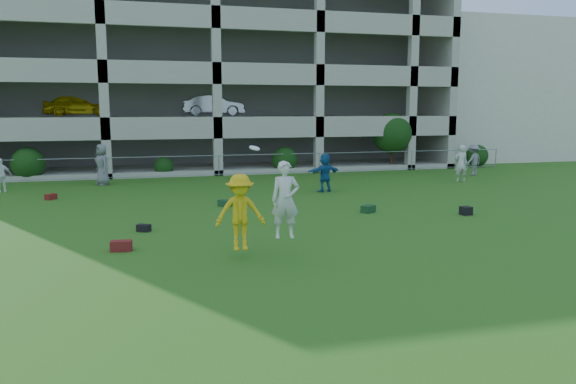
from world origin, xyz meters
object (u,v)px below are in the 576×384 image
object	(u,v)px
bystander_d	(325,173)
bystander_f	(474,160)
bystander_c	(102,165)
crate_d	(466,211)
bystander_e	(461,163)
parking_garage	(199,76)
frisbee_contest	(253,209)
bystander_b	(1,175)
stucco_building	(484,93)

from	to	relation	value
bystander_d	bystander_f	size ratio (longest dim) A/B	1.00
bystander_c	crate_d	bearing A→B (deg)	21.47
bystander_e	parking_garage	distance (m)	19.38
bystander_e	bystander_f	bearing A→B (deg)	-126.79
bystander_e	crate_d	size ratio (longest dim) A/B	5.43
bystander_f	parking_garage	world-z (taller)	parking_garage
bystander_d	frisbee_contest	bearing A→B (deg)	48.49
bystander_d	frisbee_contest	xyz separation A→B (m)	(-5.47, -10.36, 0.40)
bystander_b	crate_d	xyz separation A→B (m)	(17.33, -10.46, -0.62)
bystander_e	parking_garage	xyz separation A→B (m)	(-11.78, 14.53, 5.06)
bystander_e	stucco_building	bearing A→B (deg)	-119.43
bystander_d	crate_d	distance (m)	7.37
bystander_b	bystander_c	size ratio (longest dim) A/B	0.75
bystander_b	bystander_f	bearing A→B (deg)	-13.47
bystander_b	bystander_f	xyz separation A→B (m)	(24.49, 0.02, 0.11)
bystander_e	frisbee_contest	distance (m)	17.93
bystander_d	parking_garage	bearing A→B (deg)	-90.28
bystander_c	bystander_e	bearing A→B (deg)	52.29
bystander_f	crate_d	size ratio (longest dim) A/B	5.03
stucco_building	frisbee_contest	distance (m)	36.55
crate_d	parking_garage	distance (m)	24.45
bystander_b	bystander_e	distance (m)	22.35
stucco_building	bystander_b	xyz separation A→B (m)	(-33.47, -12.55, -4.23)
stucco_building	parking_garage	size ratio (longest dim) A/B	0.53
frisbee_contest	parking_garage	world-z (taller)	parking_garage
bystander_c	bystander_e	distance (m)	18.25
crate_d	frisbee_contest	distance (m)	9.37
bystander_d	bystander_f	xyz separation A→B (m)	(10.22, 3.81, 0.00)
bystander_c	bystander_d	bearing A→B (deg)	36.43
bystander_e	frisbee_contest	size ratio (longest dim) A/B	0.72
bystander_f	bystander_e	bearing A→B (deg)	24.09
bystander_c	bystander_f	world-z (taller)	bystander_c
bystander_f	crate_d	bearing A→B (deg)	34.27
stucco_building	bystander_b	distance (m)	35.99
bystander_d	parking_garage	size ratio (longest dim) A/B	0.06
stucco_building	bystander_c	distance (m)	31.47
bystander_c	crate_d	xyz separation A→B (m)	(12.99, -11.78, -0.87)
stucco_building	parking_garage	distance (m)	23.04
bystander_b	bystander_e	xyz separation A→B (m)	(22.23, -2.28, 0.18)
bystander_f	bystander_c	bearing A→B (deg)	-25.10
bystander_e	frisbee_contest	world-z (taller)	frisbee_contest
bystander_c	crate_d	world-z (taller)	bystander_c
bystander_d	bystander_e	distance (m)	8.10
bystander_c	frisbee_contest	bearing A→B (deg)	-10.25
bystander_b	bystander_c	world-z (taller)	bystander_c
bystander_c	bystander_e	size ratio (longest dim) A/B	1.07
bystander_e	frisbee_contest	bearing A→B (deg)	49.21
stucco_building	parking_garage	xyz separation A→B (m)	(-23.01, -0.30, 1.01)
stucco_building	crate_d	bearing A→B (deg)	-125.04
stucco_building	bystander_f	xyz separation A→B (m)	(-8.98, -12.53, -4.12)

